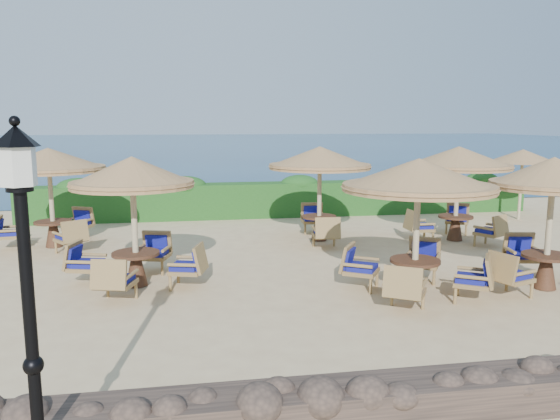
# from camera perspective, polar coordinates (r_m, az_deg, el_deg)

# --- Properties ---
(ground) EXTENTS (120.00, 120.00, 0.00)m
(ground) POSITION_cam_1_polar(r_m,az_deg,el_deg) (12.59, 6.44, -6.18)
(ground) COLOR #D9BC89
(ground) RESTS_ON ground
(sea) EXTENTS (160.00, 160.00, 0.00)m
(sea) POSITION_cam_1_polar(r_m,az_deg,el_deg) (81.79, -7.30, 6.84)
(sea) COLOR #0C2C4F
(sea) RESTS_ON ground
(hedge) EXTENTS (18.00, 0.90, 1.20)m
(hedge) POSITION_cam_1_polar(r_m,az_deg,el_deg) (19.35, 0.59, 1.12)
(hedge) COLOR #174616
(hedge) RESTS_ON ground
(stone_wall) EXTENTS (15.00, 0.65, 0.44)m
(stone_wall) POSITION_cam_1_polar(r_m,az_deg,el_deg) (7.14, 20.97, -17.27)
(stone_wall) COLOR brown
(stone_wall) RESTS_ON ground
(lamp_post) EXTENTS (0.44, 0.44, 3.31)m
(lamp_post) POSITION_cam_1_polar(r_m,az_deg,el_deg) (5.36, -24.62, -11.10)
(lamp_post) COLOR black
(lamp_post) RESTS_ON ground
(extra_parasol) EXTENTS (2.30, 2.30, 2.41)m
(extra_parasol) POSITION_cam_1_polar(r_m,az_deg,el_deg) (20.27, 24.04, 5.16)
(extra_parasol) COLOR tan
(extra_parasol) RESTS_ON ground
(cafe_set_0) EXTENTS (2.89, 2.89, 2.65)m
(cafe_set_0) POSITION_cam_1_polar(r_m,az_deg,el_deg) (11.31, -15.06, 0.74)
(cafe_set_0) COLOR tan
(cafe_set_0) RESTS_ON ground
(cafe_set_1) EXTENTS (2.92, 2.92, 2.65)m
(cafe_set_1) POSITION_cam_1_polar(r_m,az_deg,el_deg) (10.64, 14.18, 0.95)
(cafe_set_1) COLOR tan
(cafe_set_1) RESTS_ON ground
(cafe_set_2) EXTENTS (2.73, 2.65, 2.65)m
(cafe_set_2) POSITION_cam_1_polar(r_m,az_deg,el_deg) (11.98, 26.49, 0.93)
(cafe_set_2) COLOR tan
(cafe_set_2) RESTS_ON ground
(cafe_set_3) EXTENTS (2.92, 2.92, 2.65)m
(cafe_set_3) POSITION_cam_1_polar(r_m,az_deg,el_deg) (15.61, -22.94, 3.38)
(cafe_set_3) COLOR tan
(cafe_set_3) RESTS_ON ground
(cafe_set_4) EXTENTS (2.88, 2.88, 2.65)m
(cafe_set_4) POSITION_cam_1_polar(r_m,az_deg,el_deg) (15.23, 4.17, 4.28)
(cafe_set_4) COLOR tan
(cafe_set_4) RESTS_ON ground
(cafe_set_5) EXTENTS (2.92, 2.92, 2.65)m
(cafe_set_5) POSITION_cam_1_polar(r_m,az_deg,el_deg) (15.99, 18.10, 3.78)
(cafe_set_5) COLOR tan
(cafe_set_5) RESTS_ON ground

